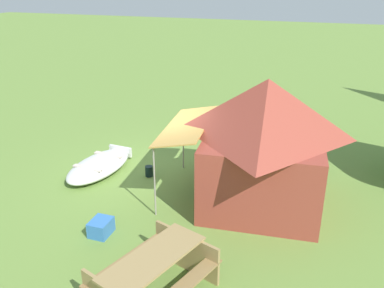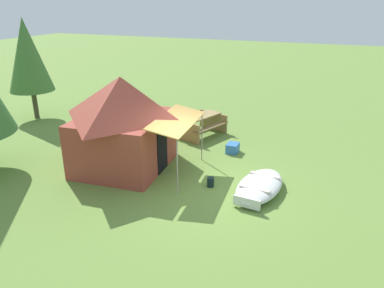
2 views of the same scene
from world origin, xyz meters
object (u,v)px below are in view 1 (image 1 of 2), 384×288
Objects in this scene: picnic_table at (154,272)px; cooler_box at (101,227)px; fuel_can at (149,171)px; beached_rowboat at (99,165)px; canvas_cabin_tent at (264,140)px.

picnic_table reaches higher than cooler_box.
picnic_table is 2.16m from cooler_box.
cooler_box is 2.71m from fuel_can.
cooler_box is (-1.24, -1.73, -0.33)m from picnic_table.
canvas_cabin_tent is (0.06, 4.35, 1.32)m from beached_rowboat.
cooler_box is at bearing -125.72° from picnic_table.
cooler_box is at bearing 3.22° from fuel_can.
fuel_can is (-0.27, -2.98, -1.37)m from canvas_cabin_tent.
fuel_can is at bearing -95.12° from canvas_cabin_tent.
cooler_box is at bearing -49.25° from canvas_cabin_tent.
picnic_table is 4.39m from fuel_can.
picnic_table is at bearing 25.48° from fuel_can.
beached_rowboat is 1.39m from fuel_can.
picnic_table is (3.74, 3.25, 0.30)m from beached_rowboat.
canvas_cabin_tent is 3.97m from cooler_box.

